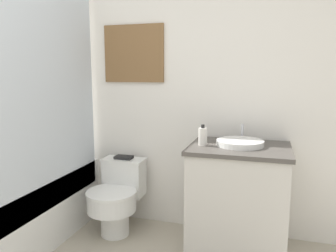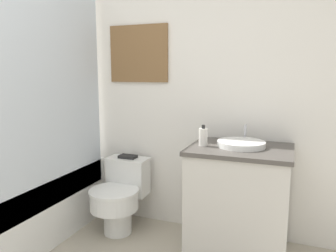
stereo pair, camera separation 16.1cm
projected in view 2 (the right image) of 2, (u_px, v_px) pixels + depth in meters
wall_back at (154, 80)px, 2.81m from camera, size 3.31×0.07×2.50m
shower_area at (18, 205)px, 2.52m from camera, size 0.65×1.52×1.98m
toilet at (120, 195)px, 2.73m from camera, size 0.40×0.54×0.59m
vanity at (239, 201)px, 2.36m from camera, size 0.71×0.57×0.80m
sink at (241, 144)px, 2.31m from camera, size 0.34×0.37×0.13m
soap_bottle at (203, 137)px, 2.33m from camera, size 0.06×0.06×0.15m
book_on_tank at (128, 157)px, 2.82m from camera, size 0.15×0.10×0.02m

